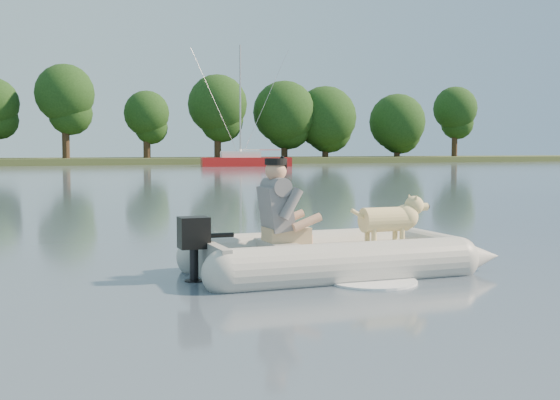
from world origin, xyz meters
name	(u,v)px	position (x,y,z in m)	size (l,w,h in m)	color
water	(348,272)	(0.00, 0.00, 0.00)	(160.00, 160.00, 0.00)	slate
shore_bank	(23,162)	(0.00, 62.00, 0.25)	(160.00, 12.00, 0.70)	#47512D
treeline	(112,108)	(8.13, 61.06, 5.35)	(92.21, 7.35, 9.27)	#332316
dinghy	(337,220)	(-0.11, 0.08, 0.62)	(4.63, 2.92, 1.44)	#A4A59F
man	(278,205)	(-0.83, 0.17, 0.81)	(0.75, 0.65, 1.12)	slate
dog	(385,224)	(0.57, 0.10, 0.54)	(0.97, 0.34, 0.65)	tan
outboard_motor	(194,252)	(-1.83, 0.16, 0.32)	(0.43, 0.30, 0.82)	black
sailboat	(245,161)	(16.88, 48.29, 0.45)	(7.81, 3.87, 10.31)	red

